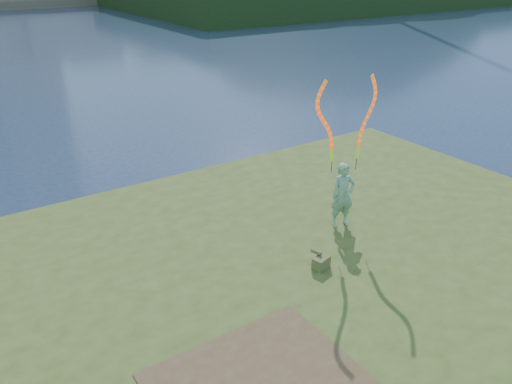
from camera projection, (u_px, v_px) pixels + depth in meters
ground at (265, 286)px, 11.60m from camera, size 320.00×320.00×0.00m
grassy_knoll at (332, 330)px, 9.73m from camera, size 20.00×18.00×0.80m
wooded_hill at (351, 0)px, 86.54m from camera, size 78.00×50.00×63.00m
woman_with_ribbons at (344, 173)px, 12.04m from camera, size 1.99×0.66×4.04m
canvas_bag at (321, 262)px, 10.81m from camera, size 0.42×0.48×0.35m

